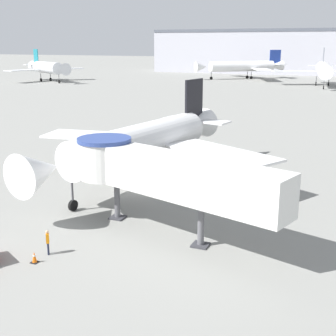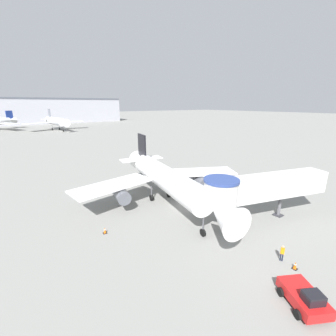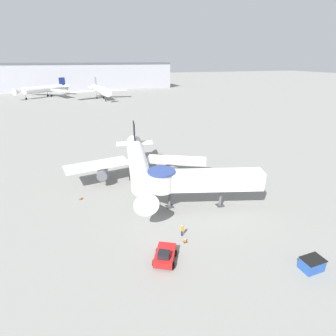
% 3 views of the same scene
% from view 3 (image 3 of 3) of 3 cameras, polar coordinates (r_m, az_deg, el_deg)
% --- Properties ---
extents(ground_plane, '(800.00, 800.00, 0.00)m').
position_cam_3_polar(ground_plane, '(46.77, -3.88, -4.40)').
color(ground_plane, gray).
extents(main_airplane, '(26.44, 27.53, 9.23)m').
position_cam_3_polar(main_airplane, '(47.25, -6.52, 1.01)').
color(main_airplane, white).
rests_on(main_airplane, ground_plane).
extents(jet_bridge, '(16.98, 7.67, 6.15)m').
position_cam_3_polar(jet_bridge, '(39.41, 6.32, -2.66)').
color(jet_bridge, silver).
rests_on(jet_bridge, ground_plane).
extents(pushback_tug_red, '(3.54, 4.12, 1.83)m').
position_cam_3_polar(pushback_tug_red, '(31.09, -0.67, -18.46)').
color(pushback_tug_red, red).
rests_on(pushback_tug_red, ground_plane).
extents(service_container_blue, '(2.44, 1.74, 1.43)m').
position_cam_3_polar(service_container_blue, '(33.95, 28.84, -17.86)').
color(service_container_blue, '#234C9E').
rests_on(service_container_blue, ground_plane).
extents(traffic_cone_port_wing, '(0.44, 0.44, 0.72)m').
position_cam_3_polar(traffic_cone_port_wing, '(45.29, -18.46, -6.09)').
color(traffic_cone_port_wing, black).
rests_on(traffic_cone_port_wing, ground_plane).
extents(traffic_cone_near_nose, '(0.44, 0.44, 0.72)m').
position_cam_3_polar(traffic_cone_near_nose, '(34.00, 3.81, -15.30)').
color(traffic_cone_near_nose, black).
rests_on(traffic_cone_near_nose, ground_plane).
extents(traffic_cone_starboard_wing, '(0.51, 0.51, 0.83)m').
position_cam_3_polar(traffic_cone_starboard_wing, '(50.25, 5.20, -1.93)').
color(traffic_cone_starboard_wing, black).
rests_on(traffic_cone_starboard_wing, ground_plane).
extents(ground_crew_marshaller, '(0.33, 0.36, 1.64)m').
position_cam_3_polar(ground_crew_marshaller, '(34.61, 3.07, -13.26)').
color(ground_crew_marshaller, '#1E2338').
rests_on(ground_crew_marshaller, ground_plane).
extents(background_jet_blue_tail, '(30.61, 29.72, 10.50)m').
position_cam_3_polar(background_jet_blue_tail, '(179.17, -25.18, 15.30)').
color(background_jet_blue_tail, white).
rests_on(background_jet_blue_tail, ground_plane).
extents(background_jet_gray_tail, '(32.26, 30.32, 11.58)m').
position_cam_3_polar(background_jet_gray_tail, '(159.00, -14.52, 16.13)').
color(background_jet_gray_tail, silver).
rests_on(background_jet_gray_tail, ground_plane).
extents(terminal_building, '(138.74, 21.02, 18.79)m').
position_cam_3_polar(terminal_building, '(215.63, -19.16, 18.35)').
color(terminal_building, '#A8A8B2').
rests_on(terminal_building, ground_plane).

